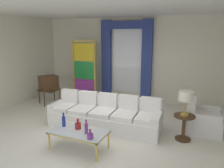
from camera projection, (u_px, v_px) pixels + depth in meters
ground_plane at (97, 132)px, 5.42m from camera, size 16.00×16.00×0.00m
wall_rear at (136, 60)px, 7.82m from camera, size 8.00×0.12×3.00m
wall_left at (5, 62)px, 7.05m from camera, size 0.12×7.00×3.00m
ceiling_slab at (110, 9)px, 5.46m from camera, size 8.00×7.60×0.04m
curtained_window at (126, 53)px, 7.74m from camera, size 2.00×0.17×2.70m
couch_white_long at (106, 115)px, 5.73m from camera, size 2.96×1.08×0.86m
coffee_table at (79, 132)px, 4.56m from camera, size 1.20×0.64×0.41m
bottle_blue_decanter at (64, 121)px, 4.74m from camera, size 0.08×0.08×0.32m
bottle_crystal_tall at (78, 125)px, 4.63m from camera, size 0.13×0.13×0.23m
bottle_amber_squat at (86, 128)px, 4.40m from camera, size 0.07×0.07×0.31m
bottle_ruby_flask at (90, 135)px, 4.19m from camera, size 0.12×0.12×0.20m
vintage_tv at (49, 83)px, 7.52m from camera, size 0.72×0.76×1.35m
armchair_white at (201, 120)px, 5.41m from camera, size 0.85×0.84×0.80m
stained_glass_divider at (84, 71)px, 7.98m from camera, size 0.95×0.05×2.20m
peacock_figurine at (92, 98)px, 7.54m from camera, size 0.44×0.60×0.50m
round_side_table at (184, 125)px, 4.96m from camera, size 0.48×0.48×0.59m
table_lamp_brass at (186, 97)px, 4.81m from camera, size 0.32×0.32×0.57m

